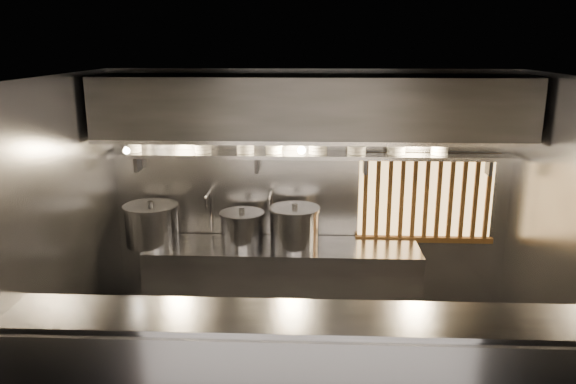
# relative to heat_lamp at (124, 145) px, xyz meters

# --- Properties ---
(floor) EXTENTS (4.50, 4.50, 0.00)m
(floor) POSITION_rel_heat_lamp_xyz_m (1.90, -0.85, -2.07)
(floor) COLOR black
(floor) RESTS_ON ground
(ceiling) EXTENTS (4.50, 4.50, 0.00)m
(ceiling) POSITION_rel_heat_lamp_xyz_m (1.90, -0.85, 0.73)
(ceiling) COLOR black
(ceiling) RESTS_ON wall_back
(wall_back) EXTENTS (4.50, 0.00, 4.50)m
(wall_back) POSITION_rel_heat_lamp_xyz_m (1.90, 0.65, -0.67)
(wall_back) COLOR gray
(wall_back) RESTS_ON floor
(wall_left) EXTENTS (0.00, 3.00, 3.00)m
(wall_left) POSITION_rel_heat_lamp_xyz_m (-0.35, -0.85, -0.67)
(wall_left) COLOR gray
(wall_left) RESTS_ON floor
(wall_right) EXTENTS (0.00, 3.00, 3.00)m
(wall_right) POSITION_rel_heat_lamp_xyz_m (4.15, -0.85, -0.67)
(wall_right) COLOR gray
(wall_right) RESTS_ON floor
(serving_counter) EXTENTS (4.50, 0.56, 1.13)m
(serving_counter) POSITION_rel_heat_lamp_xyz_m (1.90, -1.81, -1.50)
(serving_counter) COLOR #95959A
(serving_counter) RESTS_ON floor
(cooking_bench) EXTENTS (3.00, 0.70, 0.90)m
(cooking_bench) POSITION_rel_heat_lamp_xyz_m (1.60, 0.28, -1.62)
(cooking_bench) COLOR #95959A
(cooking_bench) RESTS_ON floor
(bowl_shelf) EXTENTS (4.40, 0.34, 0.04)m
(bowl_shelf) POSITION_rel_heat_lamp_xyz_m (1.90, 0.47, -0.19)
(bowl_shelf) COLOR #95959A
(bowl_shelf) RESTS_ON wall_back
(exhaust_hood) EXTENTS (4.40, 0.81, 0.65)m
(exhaust_hood) POSITION_rel_heat_lamp_xyz_m (1.90, 0.25, 0.36)
(exhaust_hood) COLOR #2D2D30
(exhaust_hood) RESTS_ON ceiling
(wood_screen) EXTENTS (1.56, 0.09, 1.04)m
(wood_screen) POSITION_rel_heat_lamp_xyz_m (3.20, 0.60, -0.69)
(wood_screen) COLOR #F9C270
(wood_screen) RESTS_ON wall_back
(faucet_left) EXTENTS (0.04, 0.30, 0.50)m
(faucet_left) POSITION_rel_heat_lamp_xyz_m (0.75, 0.52, -0.76)
(faucet_left) COLOR silver
(faucet_left) RESTS_ON wall_back
(faucet_right) EXTENTS (0.04, 0.30, 0.50)m
(faucet_right) POSITION_rel_heat_lamp_xyz_m (1.45, 0.52, -0.76)
(faucet_right) COLOR silver
(faucet_right) RESTS_ON wall_back
(heat_lamp) EXTENTS (0.25, 0.35, 0.20)m
(heat_lamp) POSITION_rel_heat_lamp_xyz_m (0.00, 0.00, 0.00)
(heat_lamp) COLOR #95959A
(heat_lamp) RESTS_ON exhaust_hood
(pendant_bulb) EXTENTS (0.09, 0.09, 0.19)m
(pendant_bulb) POSITION_rel_heat_lamp_xyz_m (1.80, 0.35, -0.11)
(pendant_bulb) COLOR #2D2D30
(pendant_bulb) RESTS_ON exhaust_hood
(stock_pot_left) EXTENTS (0.75, 0.75, 0.49)m
(stock_pot_left) POSITION_rel_heat_lamp_xyz_m (0.15, 0.28, -0.94)
(stock_pot_left) COLOR #95959A
(stock_pot_left) RESTS_ON cooking_bench
(stock_pot_mid) EXTENTS (0.61, 0.61, 0.41)m
(stock_pot_mid) POSITION_rel_heat_lamp_xyz_m (1.15, 0.31, -0.98)
(stock_pot_mid) COLOR #95959A
(stock_pot_mid) RESTS_ON cooking_bench
(stock_pot_right) EXTENTS (0.61, 0.61, 0.49)m
(stock_pot_right) POSITION_rel_heat_lamp_xyz_m (1.73, 0.27, -0.94)
(stock_pot_right) COLOR #95959A
(stock_pot_right) RESTS_ON cooking_bench
(bowl_stack_0) EXTENTS (0.20, 0.20, 0.17)m
(bowl_stack_0) POSITION_rel_heat_lamp_xyz_m (-0.06, 0.47, -0.08)
(bowl_stack_0) COLOR white
(bowl_stack_0) RESTS_ON bowl_shelf
(bowl_stack_1) EXTENTS (0.20, 0.20, 0.09)m
(bowl_stack_1) POSITION_rel_heat_lamp_xyz_m (0.71, 0.47, -0.12)
(bowl_stack_1) COLOR white
(bowl_stack_1) RESTS_ON bowl_shelf
(bowl_stack_2) EXTENTS (0.21, 0.21, 0.17)m
(bowl_stack_2) POSITION_rel_heat_lamp_xyz_m (1.18, 0.47, -0.08)
(bowl_stack_2) COLOR white
(bowl_stack_2) RESTS_ON bowl_shelf
(bowl_stack_3) EXTENTS (0.20, 0.20, 0.09)m
(bowl_stack_3) POSITION_rel_heat_lamp_xyz_m (1.49, 0.47, -0.12)
(bowl_stack_3) COLOR white
(bowl_stack_3) RESTS_ON bowl_shelf
(bowl_stack_4) EXTENTS (0.22, 0.22, 0.13)m
(bowl_stack_4) POSITION_rel_heat_lamp_xyz_m (1.97, 0.47, -0.10)
(bowl_stack_4) COLOR white
(bowl_stack_4) RESTS_ON bowl_shelf
(bowl_stack_5) EXTENTS (0.22, 0.22, 0.09)m
(bowl_stack_5) POSITION_rel_heat_lamp_xyz_m (2.39, 0.47, -0.12)
(bowl_stack_5) COLOR white
(bowl_stack_5) RESTS_ON bowl_shelf
(bowl_stack_6) EXTENTS (0.21, 0.21, 0.09)m
(bowl_stack_6) POSITION_rel_heat_lamp_xyz_m (2.82, 0.47, -0.12)
(bowl_stack_6) COLOR white
(bowl_stack_6) RESTS_ON bowl_shelf
(bowl_stack_7) EXTENTS (0.20, 0.20, 0.13)m
(bowl_stack_7) POSITION_rel_heat_lamp_xyz_m (3.28, 0.47, -0.10)
(bowl_stack_7) COLOR white
(bowl_stack_7) RESTS_ON bowl_shelf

